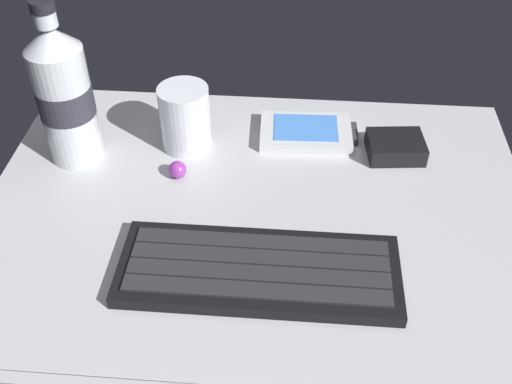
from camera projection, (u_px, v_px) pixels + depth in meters
The scene contains 7 objects.
ground_plane at pixel (256, 219), 70.81cm from camera, with size 64.00×48.00×2.80cm.
keyboard at pixel (259, 270), 62.59cm from camera, with size 29.04×11.10×1.70cm.
handheld_device at pixel (307, 132), 80.65cm from camera, with size 12.99×8.02×1.50cm.
juice_cup at pixel (185, 120), 77.22cm from camera, with size 6.40×6.40×8.50cm.
water_bottle at pixel (64, 95), 72.29cm from camera, with size 6.73×6.73×20.80cm.
charger_block at pixel (396, 147), 77.48cm from camera, with size 7.00×5.60×2.40cm, color black.
trackball_mouse at pixel (178, 170), 74.24cm from camera, with size 2.20×2.20×2.20cm, color purple.
Camera 1 is at (4.06, -50.80, 48.52)cm, focal length 42.68 mm.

